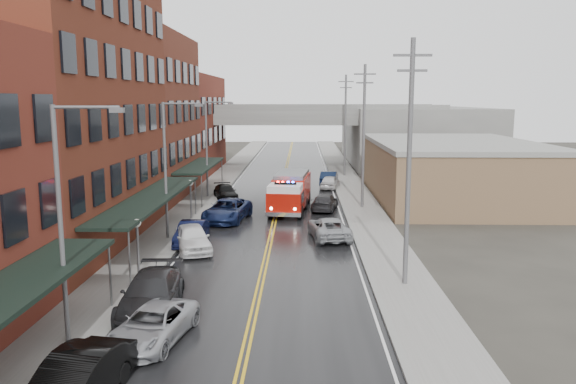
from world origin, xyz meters
name	(u,v)px	position (x,y,z in m)	size (l,w,h in m)	color
road	(275,221)	(0.00, 30.00, 0.01)	(11.00, 160.00, 0.02)	black
sidewalk_left	(180,219)	(-7.30, 30.00, 0.07)	(3.00, 160.00, 0.15)	slate
sidewalk_right	(370,220)	(7.30, 30.00, 0.07)	(3.00, 160.00, 0.15)	slate
curb_left	(201,219)	(-5.65, 30.00, 0.07)	(0.30, 160.00, 0.15)	gray
curb_right	(349,220)	(5.65, 30.00, 0.07)	(0.30, 160.00, 0.15)	gray
brick_building_b	(55,102)	(-13.30, 23.00, 9.00)	(9.00, 20.00, 18.00)	#5E2618
brick_building_c	(137,117)	(-13.30, 40.50, 7.50)	(9.00, 15.00, 15.00)	maroon
brick_building_far	(179,125)	(-13.30, 58.00, 6.00)	(9.00, 20.00, 12.00)	maroon
tan_building	(452,172)	(16.00, 40.00, 2.50)	(14.00, 22.00, 5.00)	brown
right_far_block	(412,135)	(18.00, 70.00, 4.00)	(18.00, 30.00, 8.00)	slate
awning_1	(152,198)	(-7.49, 23.00, 2.99)	(2.60, 18.00, 3.09)	black
awning_2	(201,166)	(-7.49, 40.50, 2.99)	(2.60, 13.00, 3.09)	black
globe_lamp_1	(137,234)	(-6.40, 16.00, 2.31)	(0.44, 0.44, 3.12)	#59595B
globe_lamp_2	(191,191)	(-6.40, 30.00, 2.31)	(0.44, 0.44, 3.12)	#59595B
street_lamp_0	(66,210)	(-6.55, 8.00, 5.19)	(2.64, 0.22, 9.00)	#59595B
street_lamp_1	(169,162)	(-6.55, 24.00, 5.19)	(2.64, 0.22, 9.00)	#59595B
street_lamp_2	(209,143)	(-6.55, 40.00, 5.19)	(2.64, 0.22, 9.00)	#59595B
utility_pole_0	(409,160)	(7.20, 15.00, 6.31)	(1.80, 0.24, 12.00)	#59595B
utility_pole_1	(364,134)	(7.20, 35.00, 6.31)	(1.80, 0.24, 12.00)	#59595B
utility_pole_2	(345,124)	(7.20, 55.00, 6.31)	(1.80, 0.24, 12.00)	#59595B
overpass	(286,124)	(0.00, 62.00, 5.99)	(40.00, 10.00, 7.50)	slate
fire_truck	(290,191)	(1.10, 33.80, 1.67)	(4.09, 8.67, 3.08)	#9D1007
parked_car_left_1	(76,381)	(-4.73, 3.65, 0.81)	(1.72, 4.92, 1.62)	black
parked_car_left_2	(153,325)	(-3.60, 8.24, 0.67)	(2.23, 4.85, 1.35)	#999BA0
parked_car_left_3	(151,293)	(-4.49, 11.30, 0.83)	(2.33, 5.72, 1.66)	#242426
parked_car_left_4	(192,238)	(-4.60, 21.20, 0.82)	(1.93, 4.80, 1.63)	white
parked_car_left_5	(192,233)	(-4.96, 22.80, 0.74)	(1.56, 4.46, 1.47)	black
parked_car_left_6	(227,210)	(-3.60, 29.84, 0.83)	(2.74, 5.95, 1.65)	#121D44
parked_car_left_7	(225,192)	(-5.00, 39.20, 0.66)	(1.86, 4.57, 1.33)	black
parked_car_right_0	(329,228)	(3.88, 24.57, 0.71)	(2.36, 5.11, 1.42)	#929599
parked_car_right_1	(325,202)	(3.99, 34.20, 0.68)	(1.90, 4.66, 1.35)	#242326
parked_car_right_2	(330,182)	(5.00, 45.53, 0.71)	(1.67, 4.15, 1.41)	silver
parked_car_right_3	(329,178)	(5.00, 47.80, 0.78)	(1.65, 4.73, 1.56)	black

